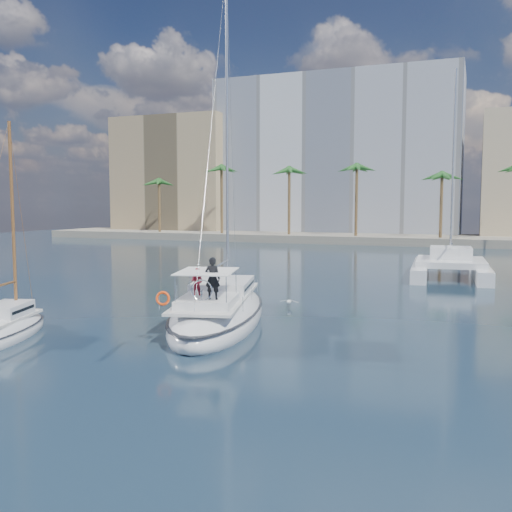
% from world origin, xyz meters
% --- Properties ---
extents(ground, '(160.00, 160.00, 0.00)m').
position_xyz_m(ground, '(0.00, 0.00, 0.00)').
color(ground, black).
rests_on(ground, ground).
extents(quay, '(120.00, 14.00, 1.20)m').
position_xyz_m(quay, '(0.00, 61.00, 0.60)').
color(quay, gray).
rests_on(quay, ground).
extents(building_modern, '(42.00, 16.00, 28.00)m').
position_xyz_m(building_modern, '(-12.00, 73.00, 14.00)').
color(building_modern, silver).
rests_on(building_modern, ground).
extents(building_tan_left, '(22.00, 14.00, 22.00)m').
position_xyz_m(building_tan_left, '(-42.00, 69.00, 11.00)').
color(building_tan_left, tan).
rests_on(building_tan_left, ground).
extents(palm_left, '(3.60, 3.60, 12.30)m').
position_xyz_m(palm_left, '(-34.00, 57.00, 10.28)').
color(palm_left, brown).
rests_on(palm_left, ground).
extents(palm_centre, '(3.60, 3.60, 12.30)m').
position_xyz_m(palm_centre, '(0.00, 57.00, 10.28)').
color(palm_centre, brown).
rests_on(palm_centre, ground).
extents(main_sloop, '(7.35, 13.83, 19.59)m').
position_xyz_m(main_sloop, '(-0.60, -2.55, 0.57)').
color(main_sloop, silver).
rests_on(main_sloop, ground).
extents(small_sloop, '(4.30, 7.63, 10.47)m').
position_xyz_m(small_sloop, '(-8.29, -9.17, 0.40)').
color(small_sloop, silver).
rests_on(small_sloop, ground).
extents(catamaran, '(6.61, 12.18, 17.31)m').
position_xyz_m(catamaran, '(9.56, 21.07, 1.14)').
color(catamaran, silver).
rests_on(catamaran, ground).
extents(seagull, '(1.15, 0.49, 0.21)m').
position_xyz_m(seagull, '(1.29, 3.25, 0.33)').
color(seagull, silver).
rests_on(seagull, ground).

